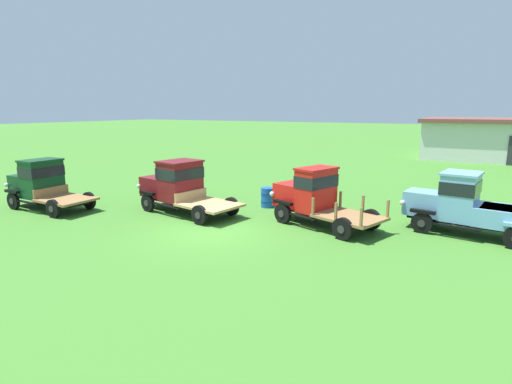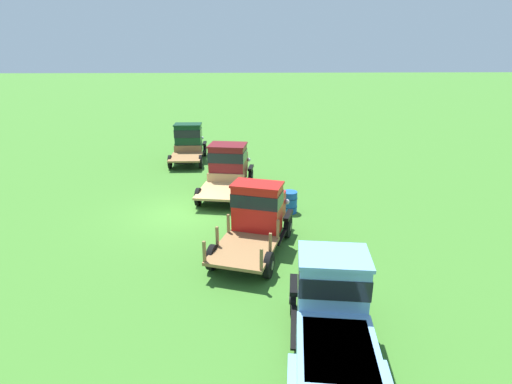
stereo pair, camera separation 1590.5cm
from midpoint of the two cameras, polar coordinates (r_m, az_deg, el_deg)
The scene contains 6 objects.
ground_plane at distance 14.09m, azimuth 16.99°, elevation -4.42°, with size 240.00×240.00×0.00m, color #3D7528.
vintage_truck_foreground_near at distance 21.91m, azimuth 7.92°, elevation 7.84°, with size 4.61×2.01×2.28m.
vintage_truck_second_in_line at distance 17.08m, azimuth 20.09°, elevation 3.64°, with size 5.47×2.74×2.31m.
vintage_truck_midrow_center at distance 12.74m, azimuth 34.85°, elevation -4.22°, with size 4.93×3.11×2.28m.
vintage_truck_far_side at distance 10.73m, azimuth 58.73°, elevation -14.76°, with size 4.79×2.39×2.28m.
oil_drum_beside_row at distance 15.93m, azimuth 32.73°, elevation -2.20°, with size 0.64×0.64×0.93m.
Camera 2 is at (15.70, 2.42, 6.44)m, focal length 28.00 mm.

